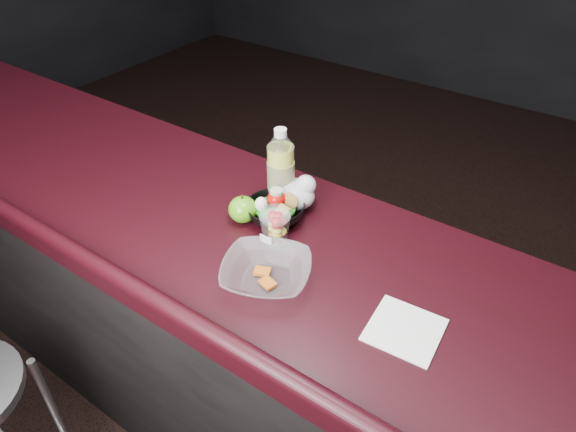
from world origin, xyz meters
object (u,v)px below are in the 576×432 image
(lemonade_bottle, at_px, (281,173))
(green_apple, at_px, (243,209))
(takeout_bowl, at_px, (266,273))
(snack_bowl, at_px, (275,210))
(fruit_cup, at_px, (275,226))

(lemonade_bottle, height_order, green_apple, lemonade_bottle)
(lemonade_bottle, distance_m, takeout_bowl, 0.36)
(snack_bowl, relative_size, takeout_bowl, 0.69)
(snack_bowl, bearing_deg, lemonade_bottle, 114.21)
(fruit_cup, distance_m, takeout_bowl, 0.15)
(fruit_cup, bearing_deg, green_apple, 166.61)
(lemonade_bottle, relative_size, green_apple, 2.82)
(fruit_cup, relative_size, takeout_bowl, 0.41)
(lemonade_bottle, relative_size, takeout_bowl, 0.84)
(green_apple, bearing_deg, lemonade_bottle, 75.98)
(fruit_cup, relative_size, snack_bowl, 0.60)
(fruit_cup, height_order, takeout_bowl, fruit_cup)
(lemonade_bottle, xyz_separation_m, snack_bowl, (0.04, -0.08, -0.07))
(lemonade_bottle, bearing_deg, green_apple, -104.02)
(green_apple, height_order, takeout_bowl, green_apple)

